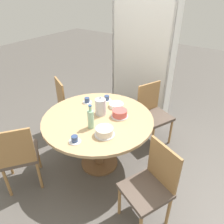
% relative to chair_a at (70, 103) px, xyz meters
% --- Properties ---
extents(ground_plane, '(14.00, 14.00, 0.00)m').
position_rel_chair_a_xyz_m(ground_plane, '(0.90, -0.39, -0.50)').
color(ground_plane, '#56514C').
extents(dining_table, '(1.37, 1.37, 0.76)m').
position_rel_chair_a_xyz_m(dining_table, '(0.90, -0.39, 0.13)').
color(dining_table, brown).
rests_on(dining_table, ground_plane).
extents(chair_a, '(0.57, 0.57, 0.92)m').
position_rel_chair_a_xyz_m(chair_a, '(0.00, 0.00, 0.00)').
color(chair_a, '#A87A47').
rests_on(chair_a, ground_plane).
extents(chair_b, '(0.59, 0.59, 0.92)m').
position_rel_chair_a_xyz_m(chair_b, '(0.37, -1.21, 0.00)').
color(chair_b, '#A87A47').
rests_on(chair_b, ground_plane).
extents(chair_c, '(0.55, 0.55, 0.92)m').
position_rel_chair_a_xyz_m(chair_c, '(1.81, -0.72, 0.00)').
color(chair_c, '#A87A47').
rests_on(chair_c, ground_plane).
extents(chair_d, '(0.55, 0.55, 0.92)m').
position_rel_chair_a_xyz_m(chair_d, '(1.22, 0.53, 0.00)').
color(chair_d, '#A87A47').
rests_on(chair_d, ground_plane).
extents(bookshelf, '(1.06, 0.28, 1.99)m').
position_rel_chair_a_xyz_m(bookshelf, '(0.67, 1.12, 0.52)').
color(bookshelf, silver).
rests_on(bookshelf, ground_plane).
extents(coffee_pot, '(0.14, 0.14, 0.25)m').
position_rel_chair_a_xyz_m(coffee_pot, '(0.87, -0.29, 0.38)').
color(coffee_pot, silver).
rests_on(coffee_pot, dining_table).
extents(water_bottle, '(0.07, 0.07, 0.30)m').
position_rel_chair_a_xyz_m(water_bottle, '(0.96, -0.59, 0.38)').
color(water_bottle, '#99C6A3').
rests_on(water_bottle, dining_table).
extents(cake_main, '(0.22, 0.22, 0.09)m').
position_rel_chair_a_xyz_m(cake_main, '(1.17, -0.61, 0.31)').
color(cake_main, silver).
rests_on(cake_main, dining_table).
extents(cake_second, '(0.21, 0.21, 0.09)m').
position_rel_chair_a_xyz_m(cake_second, '(1.10, -0.20, 0.31)').
color(cake_second, silver).
rests_on(cake_second, dining_table).
extents(cup_a, '(0.13, 0.13, 0.07)m').
position_rel_chair_a_xyz_m(cup_a, '(0.72, 0.04, 0.29)').
color(cup_a, white).
rests_on(cup_a, dining_table).
extents(cup_b, '(0.13, 0.13, 0.07)m').
position_rel_chair_a_xyz_m(cup_b, '(0.53, -0.16, 0.29)').
color(cup_b, white).
rests_on(cup_b, dining_table).
extents(cup_c, '(0.13, 0.13, 0.07)m').
position_rel_chair_a_xyz_m(cup_c, '(0.99, -0.89, 0.29)').
color(cup_c, white).
rests_on(cup_c, dining_table).
extents(plate_stack, '(0.19, 0.19, 0.05)m').
position_rel_chair_a_xyz_m(plate_stack, '(0.93, -0.03, 0.29)').
color(plate_stack, white).
rests_on(plate_stack, dining_table).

